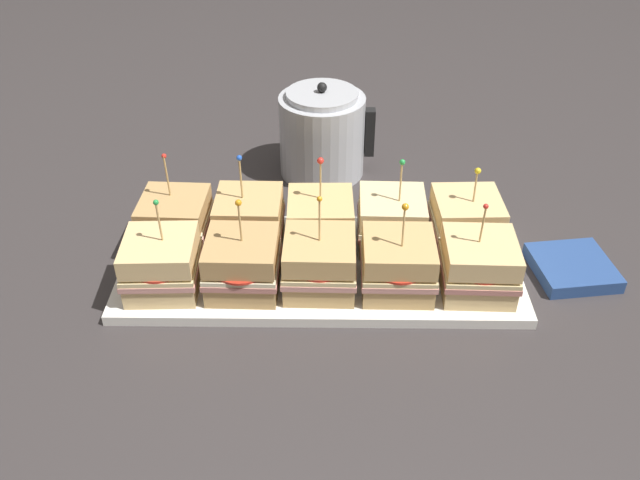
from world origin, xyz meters
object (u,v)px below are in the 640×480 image
at_px(sandwich_back_far_left, 176,220).
at_px(sandwich_back_far_right, 466,222).
at_px(sandwich_back_center, 322,221).
at_px(sandwich_front_far_left, 162,265).
at_px(napkin_stack, 571,266).
at_px(sandwich_front_center, 319,264).
at_px(sandwich_front_left, 243,264).
at_px(sandwich_front_far_right, 479,266).
at_px(kettle_steel, 322,134).
at_px(sandwich_back_left, 249,220).
at_px(sandwich_front_right, 398,265).
at_px(sandwich_back_right, 392,221).
at_px(serving_platter, 320,267).

relative_size(sandwich_back_far_left, sandwich_back_far_right, 1.09).
bearing_deg(sandwich_back_center, sandwich_back_far_left, -179.82).
distance_m(sandwich_front_far_left, sandwich_back_far_left, 0.13).
xyz_separation_m(sandwich_back_far_left, sandwich_back_center, (0.26, 0.00, 0.00)).
xyz_separation_m(sandwich_back_center, napkin_stack, (0.43, -0.06, -0.05)).
bearing_deg(sandwich_front_far_left, sandwich_front_center, 1.19).
bearing_deg(sandwich_front_left, sandwich_front_far_right, -0.09).
bearing_deg(kettle_steel, sandwich_back_left, -113.79).
bearing_deg(sandwich_front_far_left, sandwich_back_far_right, 14.13).
distance_m(sandwich_back_far_left, kettle_steel, 0.38).
distance_m(kettle_steel, napkin_stack, 0.56).
distance_m(sandwich_back_far_right, kettle_steel, 0.38).
relative_size(sandwich_front_center, sandwich_front_far_right, 1.05).
distance_m(sandwich_front_center, sandwich_back_far_left, 0.28).
distance_m(sandwich_front_right, sandwich_front_far_right, 0.13).
distance_m(sandwich_front_right, sandwich_back_left, 0.28).
bearing_deg(sandwich_front_right, kettle_steel, 107.32).
xyz_separation_m(sandwich_front_far_right, sandwich_back_right, (-0.13, 0.13, 0.00)).
relative_size(sandwich_back_center, sandwich_back_far_right, 1.07).
bearing_deg(sandwich_back_right, kettle_steel, 114.14).
distance_m(sandwich_back_far_left, sandwich_back_far_right, 0.51).
xyz_separation_m(sandwich_front_right, sandwich_back_center, (-0.12, 0.13, -0.00)).
relative_size(sandwich_back_far_left, sandwich_back_center, 1.02).
xyz_separation_m(sandwich_front_center, sandwich_front_far_right, (0.26, -0.00, -0.00)).
bearing_deg(kettle_steel, serving_platter, -89.87).
distance_m(sandwich_back_far_right, napkin_stack, 0.20).
distance_m(serving_platter, sandwich_back_left, 0.15).
xyz_separation_m(sandwich_back_right, kettle_steel, (-0.13, 0.28, 0.02)).
xyz_separation_m(sandwich_front_center, sandwich_back_left, (-0.12, 0.12, 0.00)).
relative_size(serving_platter, sandwich_front_right, 4.02).
height_order(serving_platter, sandwich_front_far_right, sandwich_front_far_right).
height_order(serving_platter, sandwich_front_left, sandwich_front_left).
height_order(sandwich_front_far_right, sandwich_back_center, sandwich_back_center).
distance_m(sandwich_back_far_left, sandwich_back_left, 0.13).
relative_size(sandwich_front_right, sandwich_front_far_right, 1.03).
bearing_deg(sandwich_back_far_right, sandwich_front_right, -135.97).
distance_m(sandwich_back_far_left, sandwich_back_right, 0.38).
relative_size(sandwich_front_right, sandwich_back_center, 1.01).
height_order(sandwich_front_center, kettle_steel, kettle_steel).
bearing_deg(sandwich_front_left, sandwich_front_far_left, -179.19).
bearing_deg(sandwich_back_far_right, sandwich_back_far_left, 179.98).
bearing_deg(sandwich_front_center, serving_platter, 89.66).
xyz_separation_m(sandwich_front_left, sandwich_back_left, (-0.00, 0.13, -0.00)).
relative_size(serving_platter, sandwich_back_far_left, 3.97).
xyz_separation_m(sandwich_front_far_left, sandwich_front_right, (0.38, 0.00, 0.00)).
bearing_deg(sandwich_front_center, kettle_steel, 90.06).
relative_size(sandwich_front_far_right, kettle_steel, 0.81).
height_order(serving_platter, sandwich_back_left, sandwich_back_left).
bearing_deg(sandwich_back_far_right, napkin_stack, -17.51).
distance_m(sandwich_front_left, sandwich_front_center, 0.12).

